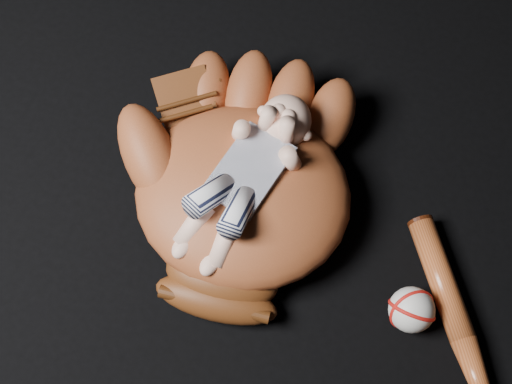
# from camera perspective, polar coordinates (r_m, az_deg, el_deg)

# --- Properties ---
(baseball_glove) EXTENTS (0.51, 0.57, 0.17)m
(baseball_glove) POSITION_cam_1_polar(r_m,az_deg,el_deg) (1.22, -1.08, 0.15)
(baseball_glove) COLOR brown
(baseball_glove) RESTS_ON ground
(newborn_baby) EXTENTS (0.23, 0.37, 0.14)m
(newborn_baby) POSITION_cam_1_polar(r_m,az_deg,el_deg) (1.18, -1.24, 0.77)
(newborn_baby) COLOR beige
(newborn_baby) RESTS_ON baseball_glove
(baseball_bat) EXTENTS (0.30, 0.43, 0.05)m
(baseball_bat) POSITION_cam_1_polar(r_m,az_deg,el_deg) (1.25, 16.69, -12.45)
(baseball_bat) COLOR #9D451E
(baseball_bat) RESTS_ON ground
(baseball) EXTENTS (0.10, 0.10, 0.08)m
(baseball) POSITION_cam_1_polar(r_m,az_deg,el_deg) (1.23, 12.35, -9.19)
(baseball) COLOR silver
(baseball) RESTS_ON ground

